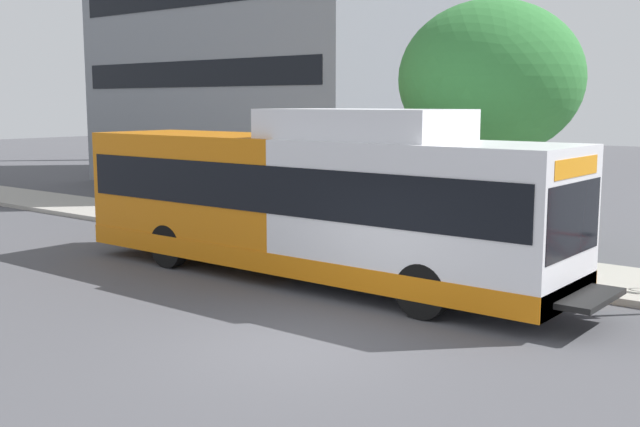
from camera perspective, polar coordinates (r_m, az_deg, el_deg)
name	(u,v)px	position (r m, az deg, el deg)	size (l,w,h in m)	color
ground_plane	(28,274)	(18.19, -20.92, -4.26)	(120.00, 120.00, 0.00)	#4C4C51
sidewalk_curb	(300,238)	(21.13, -1.47, -1.84)	(3.00, 56.00, 0.14)	#A8A399
transit_bus	(310,201)	(16.30, -0.78, 0.97)	(2.58, 12.25, 3.65)	white
street_tree_near_stop	(490,79)	(18.89, 12.59, 9.74)	(4.38, 4.38, 6.05)	#4C3823
lattice_comm_tower	(173,49)	(52.47, -10.89, 11.96)	(1.10, 1.10, 22.47)	#B7B7BC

